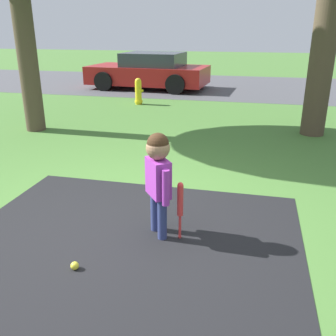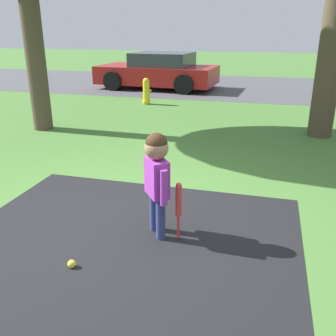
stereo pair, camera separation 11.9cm
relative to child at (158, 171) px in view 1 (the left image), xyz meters
name	(u,v)px [view 1 (the left image)]	position (x,y,z in m)	size (l,w,h in m)	color
ground_plane	(123,222)	(-0.43, 0.16, -0.67)	(60.00, 60.00, 0.00)	#477533
street_strip	(220,86)	(-0.43, 10.24, -0.67)	(40.00, 6.00, 0.01)	#4C4C51
child	(158,171)	(0.00, 0.00, 0.00)	(0.29, 0.35, 1.03)	navy
baseball_bat	(180,203)	(0.22, -0.03, -0.29)	(0.06, 0.06, 0.59)	red
sports_ball	(75,266)	(-0.54, -0.72, -0.63)	(0.07, 0.07, 0.07)	yellow
fire_hydrant	(138,92)	(-2.21, 6.37, -0.33)	(0.24, 0.21, 0.68)	yellow
parked_car	(149,71)	(-2.68, 9.10, -0.11)	(3.95, 2.20, 1.16)	maroon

